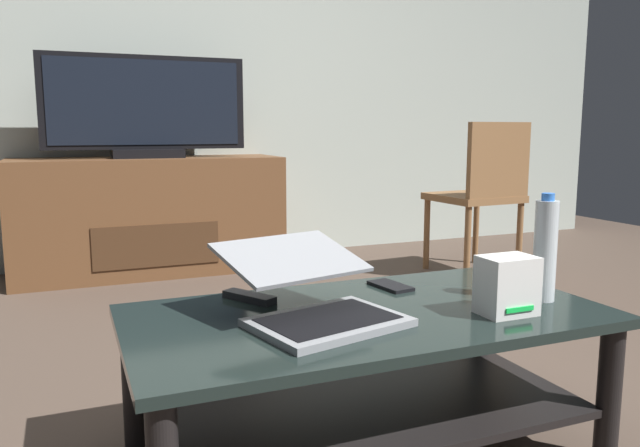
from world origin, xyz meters
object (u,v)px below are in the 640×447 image
at_px(tv_remote, 249,297).
at_px(router_box, 507,285).
at_px(coffee_table, 367,356).
at_px(media_cabinet, 150,215).
at_px(water_bottle_near, 545,250).
at_px(television, 146,109).
at_px(dining_chair, 483,189).
at_px(laptop, 313,295).
at_px(cell_phone, 390,286).

bearing_deg(tv_remote, router_box, -63.72).
relative_size(coffee_table, media_cabinet, 0.79).
bearing_deg(tv_remote, water_bottle_near, -52.89).
bearing_deg(media_cabinet, coffee_table, -84.28).
relative_size(coffee_table, television, 1.06).
bearing_deg(media_cabinet, tv_remote, -90.34).
height_order(dining_chair, router_box, dining_chair).
relative_size(dining_chair, router_box, 6.03).
xyz_separation_m(laptop, router_box, (0.46, -0.14, 0.01)).
xyz_separation_m(coffee_table, water_bottle_near, (0.48, -0.09, 0.26)).
distance_m(television, laptop, 2.42).
bearing_deg(laptop, router_box, -17.03).
distance_m(television, dining_chair, 1.99).
height_order(coffee_table, cell_phone, cell_phone).
xyz_separation_m(coffee_table, tv_remote, (-0.25, 0.21, 0.13)).
xyz_separation_m(television, tv_remote, (-0.01, -2.14, -0.56)).
bearing_deg(laptop, coffee_table, 4.24).
distance_m(laptop, tv_remote, 0.25).
height_order(coffee_table, laptop, laptop).
height_order(dining_chair, cell_phone, dining_chair).
xyz_separation_m(laptop, tv_remote, (-0.10, 0.22, -0.05)).
distance_m(media_cabinet, water_bottle_near, 2.57).
height_order(television, cell_phone, television).
xyz_separation_m(television, dining_chair, (1.77, -0.80, -0.46)).
distance_m(dining_chair, tv_remote, 2.24).
height_order(cell_phone, tv_remote, tv_remote).
relative_size(dining_chair, laptop, 1.87).
height_order(laptop, water_bottle_near, water_bottle_near).
relative_size(water_bottle_near, cell_phone, 2.08).
xyz_separation_m(dining_chair, cell_phone, (-1.36, -1.37, -0.11)).
bearing_deg(media_cabinet, laptop, -88.01).
distance_m(media_cabinet, tv_remote, 2.16).
height_order(laptop, tv_remote, laptop).
height_order(laptop, cell_phone, laptop).
distance_m(coffee_table, tv_remote, 0.35).
xyz_separation_m(television, cell_phone, (0.41, -2.17, -0.57)).
height_order(dining_chair, laptop, dining_chair).
bearing_deg(router_box, cell_phone, 112.53).
bearing_deg(tv_remote, media_cabinet, 58.80).
relative_size(coffee_table, router_box, 8.22).
relative_size(media_cabinet, water_bottle_near, 5.27).
bearing_deg(cell_phone, media_cabinet, 91.55).
relative_size(laptop, router_box, 3.22).
xyz_separation_m(dining_chair, water_bottle_near, (-1.05, -1.64, 0.02)).
xyz_separation_m(media_cabinet, dining_chair, (1.77, -0.82, 0.16)).
height_order(television, dining_chair, television).
height_order(coffee_table, router_box, router_box).
xyz_separation_m(media_cabinet, tv_remote, (-0.01, -2.16, 0.06)).
height_order(television, router_box, television).
distance_m(coffee_table, cell_phone, 0.28).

